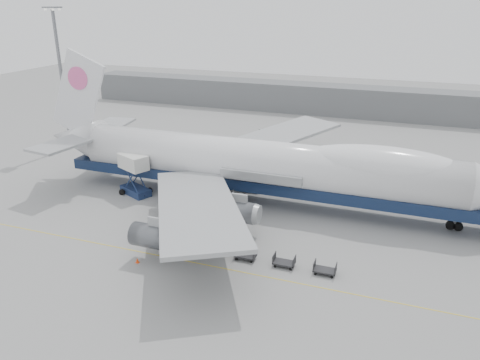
% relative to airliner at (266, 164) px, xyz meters
% --- Properties ---
extents(ground, '(260.00, 260.00, 0.00)m').
position_rel_airliner_xyz_m(ground, '(-0.64, -12.00, -5.62)').
color(ground, gray).
rests_on(ground, ground).
extents(apron_line, '(60.00, 0.15, 0.01)m').
position_rel_airliner_xyz_m(apron_line, '(-0.64, -18.00, -5.62)').
color(apron_line, gold).
rests_on(apron_line, ground).
extents(hangar, '(110.00, 8.00, 7.00)m').
position_rel_airliner_xyz_m(hangar, '(-10.64, 58.00, -2.12)').
color(hangar, slate).
rests_on(hangar, ground).
extents(floodlight_mast, '(2.40, 2.40, 25.43)m').
position_rel_airliner_xyz_m(floodlight_mast, '(-42.64, 12.00, 8.64)').
color(floodlight_mast, slate).
rests_on(floodlight_mast, ground).
extents(airliner, '(67.00, 55.30, 19.98)m').
position_rel_airliner_xyz_m(airliner, '(0.00, 0.00, 0.00)').
color(airliner, white).
rests_on(airliner, ground).
extents(catering_truck, '(5.33, 4.61, 6.06)m').
position_rel_airliner_xyz_m(catering_truck, '(-18.60, -3.59, -2.19)').
color(catering_truck, navy).
rests_on(catering_truck, ground).
extents(traffic_cone, '(0.40, 0.40, 0.59)m').
position_rel_airliner_xyz_m(traffic_cone, '(-8.19, -20.10, -5.35)').
color(traffic_cone, '#F7410D').
rests_on(traffic_cone, ground).
extents(dolly_0, '(2.30, 1.35, 1.30)m').
position_rel_airliner_xyz_m(dolly_0, '(-10.48, -15.40, -5.09)').
color(dolly_0, '#2D2D30').
rests_on(dolly_0, ground).
extents(dolly_1, '(2.30, 1.35, 1.30)m').
position_rel_airliner_xyz_m(dolly_1, '(-6.14, -15.40, -5.09)').
color(dolly_1, '#2D2D30').
rests_on(dolly_1, ground).
extents(dolly_2, '(2.30, 1.35, 1.30)m').
position_rel_airliner_xyz_m(dolly_2, '(-1.80, -15.40, -5.09)').
color(dolly_2, '#2D2D30').
rests_on(dolly_2, ground).
extents(dolly_3, '(2.30, 1.35, 1.30)m').
position_rel_airliner_xyz_m(dolly_3, '(2.54, -15.40, -5.09)').
color(dolly_3, '#2D2D30').
rests_on(dolly_3, ground).
extents(dolly_4, '(2.30, 1.35, 1.30)m').
position_rel_airliner_xyz_m(dolly_4, '(6.87, -15.40, -5.09)').
color(dolly_4, '#2D2D30').
rests_on(dolly_4, ground).
extents(dolly_5, '(2.30, 1.35, 1.30)m').
position_rel_airliner_xyz_m(dolly_5, '(11.21, -15.40, -5.09)').
color(dolly_5, '#2D2D30').
rests_on(dolly_5, ground).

